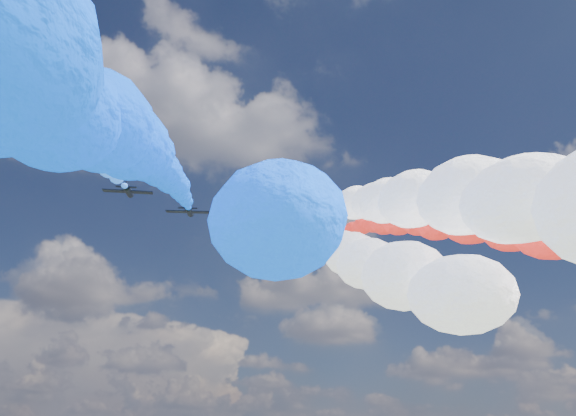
{
  "coord_description": "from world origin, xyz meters",
  "views": [
    {
      "loc": [
        -12.88,
        -119.11,
        55.88
      ],
      "look_at": [
        0.0,
        4.0,
        102.69
      ],
      "focal_mm": 41.44,
      "sensor_mm": 36.0,
      "label": 1
    }
  ],
  "objects": [
    {
      "name": "jet_0",
      "position": [
        -29.84,
        -6.94,
        100.69
      ],
      "size": [
        9.2,
        12.33,
        4.95
      ],
      "primitive_type": null,
      "rotation": [
        0.21,
        0.0,
        0.04
      ],
      "color": "black"
    },
    {
      "name": "trail_0",
      "position": [
        -29.84,
        -63.21,
        82.11
      ],
      "size": [
        5.63,
        108.47,
        40.73
      ],
      "primitive_type": null,
      "color": "#2166FF"
    },
    {
      "name": "jet_1",
      "position": [
        -19.37,
        2.39,
        100.69
      ],
      "size": [
        9.05,
        12.22,
        4.95
      ],
      "primitive_type": null,
      "rotation": [
        0.21,
        0.0,
        -0.03
      ],
      "color": "black"
    },
    {
      "name": "trail_1",
      "position": [
        -19.37,
        -53.88,
        82.11
      ],
      "size": [
        5.63,
        108.47,
        40.73
      ],
      "primitive_type": null,
      "color": "#0445E9"
    },
    {
      "name": "jet_2",
      "position": [
        -10.12,
        13.81,
        100.69
      ],
      "size": [
        9.16,
        12.3,
        4.95
      ],
      "primitive_type": null,
      "rotation": [
        0.21,
        0.0,
        -0.04
      ],
      "color": "black"
    },
    {
      "name": "trail_2",
      "position": [
        -10.12,
        -42.47,
        82.11
      ],
      "size": [
        5.63,
        108.47,
        40.73
      ],
      "primitive_type": null,
      "color": "#094FFF"
    },
    {
      "name": "jet_3",
      "position": [
        1.69,
        10.06,
        100.69
      ],
      "size": [
        9.08,
        12.24,
        4.95
      ],
      "primitive_type": null,
      "rotation": [
        0.21,
        0.0,
        0.03
      ],
      "color": "black"
    },
    {
      "name": "trail_3",
      "position": [
        1.69,
        -46.22,
        82.11
      ],
      "size": [
        5.63,
        108.47,
        40.73
      ],
      "primitive_type": null,
      "color": "white"
    },
    {
      "name": "jet_4",
      "position": [
        -0.05,
        25.07,
        100.69
      ],
      "size": [
        9.31,
        12.41,
        4.95
      ],
      "primitive_type": null,
      "rotation": [
        0.21,
        0.0,
        -0.05
      ],
      "color": "black"
    },
    {
      "name": "trail_4",
      "position": [
        -0.05,
        -31.21,
        82.11
      ],
      "size": [
        5.63,
        108.47,
        40.73
      ],
      "primitive_type": null,
      "color": "white"
    },
    {
      "name": "jet_5",
      "position": [
        11.01,
        15.32,
        100.69
      ],
      "size": [
        9.03,
        12.2,
        4.95
      ],
      "primitive_type": null,
      "rotation": [
        0.21,
        0.0,
        0.02
      ],
      "color": "black"
    },
    {
      "name": "trail_5",
      "position": [
        11.01,
        -40.95,
        82.11
      ],
      "size": [
        5.63,
        108.47,
        40.73
      ],
      "primitive_type": null,
      "color": "red"
    },
    {
      "name": "jet_6",
      "position": [
        18.0,
        3.01,
        100.69
      ],
      "size": [
        9.07,
        12.24,
        4.95
      ],
      "primitive_type": null,
      "rotation": [
        0.21,
        0.0,
        0.03
      ],
      "color": "black"
    },
    {
      "name": "trail_6",
      "position": [
        18.0,
        -53.26,
        82.11
      ],
      "size": [
        5.63,
        108.47,
        40.73
      ],
      "primitive_type": null,
      "color": "red"
    },
    {
      "name": "jet_7",
      "position": [
        29.64,
        -6.91,
        100.69
      ],
      "size": [
        9.23,
        12.35,
        4.95
      ],
      "primitive_type": null,
      "rotation": [
        0.21,
        0.0,
        0.04
      ],
      "color": "black"
    }
  ]
}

